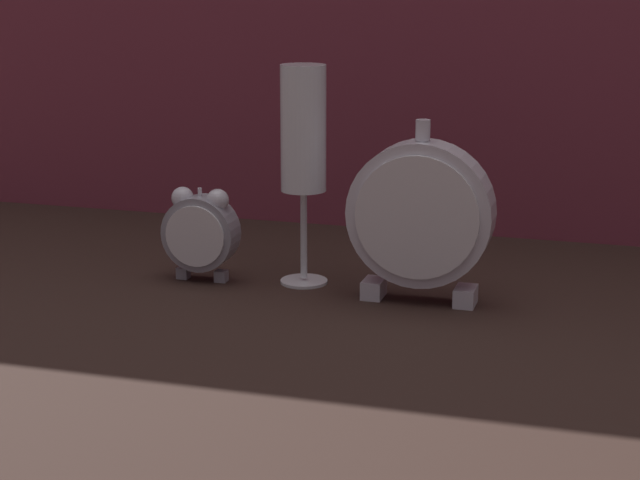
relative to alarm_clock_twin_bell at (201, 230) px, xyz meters
name	(u,v)px	position (x,y,z in m)	size (l,w,h in m)	color
ground_plane	(297,304)	(0.12, -0.05, -0.05)	(4.00, 4.00, 0.00)	black
alarm_clock_twin_bell	(201,230)	(0.00, 0.00, 0.00)	(0.08, 0.03, 0.10)	gray
mantel_clock_silver	(421,215)	(0.23, -0.01, 0.03)	(0.14, 0.04, 0.18)	silver
champagne_flute	(303,142)	(0.11, 0.02, 0.09)	(0.05, 0.05, 0.22)	silver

